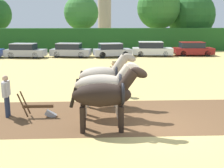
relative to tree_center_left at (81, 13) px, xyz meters
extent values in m
plane|color=tan|center=(3.46, -31.03, -5.00)|extent=(240.00, 240.00, 0.00)
cube|color=#1E511E|center=(3.46, -3.65, -3.52)|extent=(61.41, 1.56, 2.96)
cylinder|color=#4C3823|center=(0.00, 0.00, -3.15)|extent=(0.44, 0.44, 3.70)
sphere|color=#387533|center=(0.00, 0.00, 0.02)|extent=(4.82, 4.82, 4.82)
cylinder|color=#423323|center=(10.86, -0.29, -2.97)|extent=(0.44, 0.44, 4.06)
sphere|color=#2D6628|center=(10.86, -0.29, 0.72)|extent=(6.04, 6.04, 6.04)
cylinder|color=brown|center=(16.23, 1.40, -3.63)|extent=(0.44, 0.44, 2.76)
sphere|color=#235623|center=(16.23, 1.40, -0.32)|extent=(7.01, 7.01, 7.01)
cylinder|color=gray|center=(4.34, 22.57, -0.34)|extent=(2.90, 2.90, 9.33)
ellipsoid|color=black|center=(1.62, -31.29, -3.72)|extent=(2.06, 0.90, 0.81)
cylinder|color=black|center=(2.28, -31.08, -4.54)|extent=(0.18, 0.18, 0.92)
cylinder|color=black|center=(2.27, -31.55, -4.54)|extent=(0.18, 0.18, 0.92)
cylinder|color=black|center=(0.96, -31.04, -4.54)|extent=(0.18, 0.18, 0.92)
cylinder|color=black|center=(0.95, -31.51, -4.54)|extent=(0.18, 0.18, 0.92)
cylinder|color=black|center=(2.48, -31.32, -3.25)|extent=(0.78, 0.40, 0.87)
ellipsoid|color=black|center=(2.89, -31.33, -2.96)|extent=(0.69, 0.28, 0.54)
cube|color=black|center=(2.66, -31.32, -3.08)|extent=(0.42, 0.09, 0.55)
cylinder|color=black|center=(0.65, -31.27, -3.81)|extent=(0.30, 0.13, 0.71)
torus|color=black|center=(2.33, -31.31, -3.66)|extent=(0.13, 0.83, 0.83)
ellipsoid|color=#B2A38E|center=(1.66, -29.77, -3.72)|extent=(2.13, 0.95, 0.85)
cylinder|color=#B2A38E|center=(2.35, -29.55, -4.55)|extent=(0.18, 0.18, 0.90)
cylinder|color=#B2A38E|center=(2.34, -30.04, -4.55)|extent=(0.18, 0.18, 0.90)
cylinder|color=#B2A38E|center=(0.98, -29.51, -4.55)|extent=(0.18, 0.18, 0.90)
cylinder|color=#B2A38E|center=(0.97, -30.00, -4.55)|extent=(0.18, 0.18, 0.90)
cylinder|color=#B2A38E|center=(2.55, -29.80, -3.27)|extent=(0.74, 0.42, 0.81)
ellipsoid|color=#B2A38E|center=(2.92, -29.81, -3.01)|extent=(0.69, 0.28, 0.54)
cube|color=black|center=(2.72, -29.80, -3.09)|extent=(0.37, 0.09, 0.50)
cylinder|color=black|center=(0.66, -29.74, -3.81)|extent=(0.30, 0.13, 0.71)
torus|color=black|center=(2.40, -29.79, -3.65)|extent=(0.13, 0.87, 0.87)
ellipsoid|color=#B2A38E|center=(1.70, -28.25, -3.66)|extent=(1.97, 0.95, 0.86)
cylinder|color=#B2A38E|center=(2.34, -28.02, -4.52)|extent=(0.18, 0.18, 0.96)
cylinder|color=#B2A38E|center=(2.33, -28.52, -4.52)|extent=(0.18, 0.18, 0.96)
cylinder|color=#B2A38E|center=(1.08, -27.99, -4.52)|extent=(0.18, 0.18, 0.96)
cylinder|color=#B2A38E|center=(1.06, -28.48, -4.52)|extent=(0.18, 0.18, 0.96)
cylinder|color=#B2A38E|center=(2.53, -28.27, -3.14)|extent=(0.84, 0.43, 0.95)
ellipsoid|color=#B2A38E|center=(2.98, -28.29, -2.82)|extent=(0.69, 0.28, 0.54)
cube|color=black|center=(2.73, -28.28, -2.96)|extent=(0.45, 0.09, 0.61)
cylinder|color=black|center=(0.78, -28.23, -3.75)|extent=(0.30, 0.13, 0.71)
torus|color=black|center=(2.38, -28.27, -3.59)|extent=(0.13, 0.88, 0.88)
cube|color=#4C331E|center=(-0.86, -29.70, -4.55)|extent=(1.21, 0.13, 0.12)
cube|color=#939399|center=(-0.38, -29.72, -4.90)|extent=(0.49, 0.21, 0.39)
cylinder|color=#4C331E|center=(-1.40, -29.49, -4.45)|extent=(0.40, 0.07, 0.96)
cylinder|color=#4C331E|center=(-1.41, -29.89, -4.45)|extent=(0.40, 0.07, 0.96)
cylinder|color=#28334C|center=(-2.09, -29.44, -4.58)|extent=(0.14, 0.14, 0.85)
cylinder|color=#28334C|center=(-2.09, -29.66, -4.58)|extent=(0.14, 0.14, 0.85)
cube|color=#B7B7BC|center=(-2.09, -29.55, -3.85)|extent=(0.20, 0.50, 0.60)
sphere|color=tan|center=(-2.09, -29.55, -3.43)|extent=(0.23, 0.23, 0.23)
cylinder|color=#B7B7BC|center=(-2.09, -29.25, -3.87)|extent=(0.09, 0.09, 0.57)
cylinder|color=#B7B7BC|center=(-2.09, -29.84, -3.87)|extent=(0.09, 0.09, 0.57)
cylinder|color=#38332D|center=(2.40, -26.19, -4.57)|extent=(0.14, 0.14, 0.86)
cylinder|color=#38332D|center=(2.50, -26.39, -4.57)|extent=(0.14, 0.14, 0.86)
cube|color=tan|center=(2.45, -26.29, -3.84)|extent=(0.42, 0.54, 0.61)
sphere|color=tan|center=(2.45, -26.29, -3.41)|extent=(0.23, 0.23, 0.23)
cylinder|color=tan|center=(2.31, -26.03, -3.86)|extent=(0.09, 0.09, 0.57)
cylinder|color=tan|center=(2.59, -26.55, -3.86)|extent=(0.09, 0.09, 0.57)
cylinder|color=tan|center=(2.45, -26.29, -3.34)|extent=(0.44, 0.44, 0.02)
cylinder|color=tan|center=(2.45, -26.29, -3.29)|extent=(0.22, 0.22, 0.10)
cube|color=#9E9EA8|center=(-5.69, -9.96, -4.48)|extent=(4.40, 2.43, 0.70)
cube|color=black|center=(-5.90, -9.93, -3.84)|extent=(2.72, 2.01, 0.58)
cube|color=#9E9EA8|center=(-5.90, -9.93, -3.52)|extent=(2.72, 2.01, 0.06)
cylinder|color=black|center=(-4.30, -9.35, -4.68)|extent=(0.67, 0.31, 0.65)
cylinder|color=black|center=(-4.53, -10.95, -4.68)|extent=(0.67, 0.31, 0.65)
cylinder|color=black|center=(-6.85, -8.97, -4.68)|extent=(0.67, 0.31, 0.65)
cylinder|color=black|center=(-7.09, -10.57, -4.68)|extent=(0.67, 0.31, 0.65)
cube|color=#9E9EA8|center=(-0.90, -9.81, -4.48)|extent=(4.52, 2.58, 0.69)
cube|color=black|center=(-1.11, -9.77, -3.85)|extent=(2.81, 2.09, 0.57)
cube|color=#9E9EA8|center=(-1.11, -9.77, -3.53)|extent=(2.81, 2.09, 0.06)
cylinder|color=black|center=(0.54, -9.25, -4.68)|extent=(0.68, 0.33, 0.65)
cylinder|color=black|center=(0.25, -10.85, -4.68)|extent=(0.68, 0.33, 0.65)
cylinder|color=black|center=(-2.06, -8.77, -4.68)|extent=(0.68, 0.33, 0.65)
cylinder|color=black|center=(-2.35, -10.37, -4.68)|extent=(0.68, 0.33, 0.65)
cube|color=#A8A8B2|center=(3.58, -10.18, -4.47)|extent=(4.23, 2.34, 0.69)
cube|color=black|center=(3.38, -10.21, -3.84)|extent=(2.62, 1.93, 0.56)
cube|color=#A8A8B2|center=(3.38, -10.21, -3.53)|extent=(2.62, 1.93, 0.06)
cylinder|color=black|center=(4.70, -9.23, -4.67)|extent=(0.70, 0.31, 0.67)
cylinder|color=black|center=(4.93, -10.77, -4.67)|extent=(0.70, 0.31, 0.67)
cylinder|color=black|center=(2.24, -9.58, -4.67)|extent=(0.70, 0.31, 0.67)
cylinder|color=black|center=(2.46, -11.13, -4.67)|extent=(0.70, 0.31, 0.67)
cube|color=silver|center=(8.14, -9.48, -4.47)|extent=(4.57, 2.29, 0.74)
cube|color=black|center=(7.92, -9.46, -3.78)|extent=(2.80, 1.92, 0.63)
cube|color=silver|center=(7.92, -9.46, -3.44)|extent=(2.80, 1.92, 0.06)
cylinder|color=black|center=(9.58, -8.82, -4.70)|extent=(0.63, 0.28, 0.61)
cylinder|color=black|center=(9.41, -10.43, -4.70)|extent=(0.63, 0.28, 0.61)
cylinder|color=black|center=(6.87, -8.54, -4.70)|extent=(0.63, 0.28, 0.61)
cylinder|color=black|center=(6.70, -10.14, -4.70)|extent=(0.63, 0.28, 0.61)
cube|color=maroon|center=(12.86, -9.49, -4.47)|extent=(4.44, 2.02, 0.71)
cube|color=black|center=(12.65, -9.48, -3.81)|extent=(2.69, 1.75, 0.60)
cube|color=maroon|center=(12.65, -9.48, -3.49)|extent=(2.69, 1.75, 0.06)
cylinder|color=black|center=(14.25, -8.78, -4.68)|extent=(0.65, 0.25, 0.64)
cylinder|color=black|center=(14.16, -10.35, -4.68)|extent=(0.65, 0.25, 0.64)
cylinder|color=black|center=(11.56, -8.63, -4.68)|extent=(0.65, 0.25, 0.64)
cylinder|color=black|center=(11.48, -10.20, -4.68)|extent=(0.65, 0.25, 0.64)
camera|label=1|loc=(1.28, -40.57, -1.29)|focal=45.00mm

